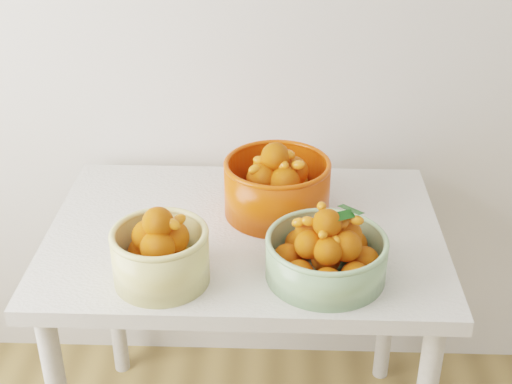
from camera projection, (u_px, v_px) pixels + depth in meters
table at (245, 261)px, 1.86m from camera, size 1.00×0.70×0.75m
bowl_cream at (160, 253)px, 1.59m from camera, size 0.26×0.26×0.19m
bowl_green at (327, 253)px, 1.61m from camera, size 0.30×0.30×0.18m
bowl_orange at (277, 186)px, 1.85m from camera, size 0.35×0.35×0.20m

